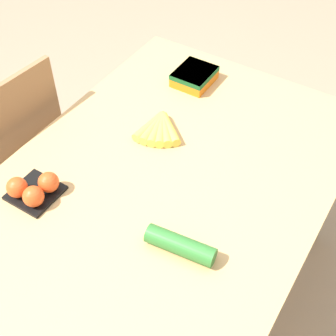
% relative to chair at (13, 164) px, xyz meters
% --- Properties ---
extents(ground_plane, '(12.00, 12.00, 0.00)m').
position_rel_chair_xyz_m(ground_plane, '(0.07, -0.70, -0.49)').
color(ground_plane, gray).
extents(dining_table, '(1.35, 0.97, 0.76)m').
position_rel_chair_xyz_m(dining_table, '(0.07, -0.70, 0.18)').
color(dining_table, tan).
rests_on(dining_table, ground_plane).
extents(chair, '(0.45, 0.43, 0.95)m').
position_rel_chair_xyz_m(chair, '(0.00, 0.00, 0.00)').
color(chair, '#8E6642').
rests_on(chair, ground_plane).
extents(banana_bunch, '(0.17, 0.16, 0.03)m').
position_rel_chair_xyz_m(banana_bunch, '(0.23, -0.57, 0.29)').
color(banana_bunch, brown).
rests_on(banana_bunch, dining_table).
extents(tomato_pack, '(0.14, 0.14, 0.07)m').
position_rel_chair_xyz_m(tomato_pack, '(-0.22, -0.41, 0.31)').
color(tomato_pack, black).
rests_on(tomato_pack, dining_table).
extents(carrot_bag, '(0.16, 0.14, 0.05)m').
position_rel_chair_xyz_m(carrot_bag, '(0.54, -0.53, 0.31)').
color(carrot_bag, orange).
rests_on(carrot_bag, dining_table).
extents(cucumber_near, '(0.08, 0.20, 0.06)m').
position_rel_chair_xyz_m(cucumber_near, '(-0.15, -0.88, 0.30)').
color(cucumber_near, '#2D702D').
rests_on(cucumber_near, dining_table).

